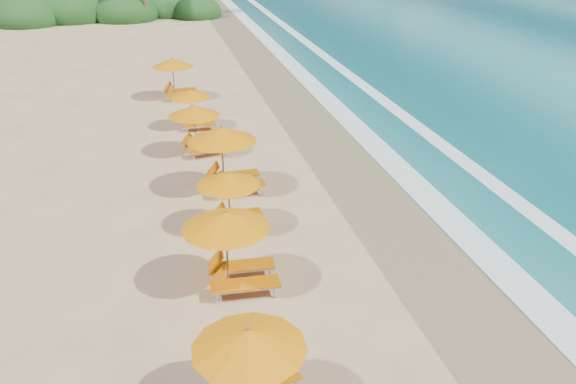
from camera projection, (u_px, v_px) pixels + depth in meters
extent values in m
plane|color=tan|center=(288.00, 224.00, 19.78)|extent=(160.00, 160.00, 0.00)
cube|color=olive|center=(399.00, 212.00, 20.60)|extent=(4.00, 160.00, 0.01)
cube|color=white|center=(438.00, 207.00, 20.90)|extent=(1.20, 160.00, 0.01)
cube|color=white|center=(513.00, 198.00, 21.52)|extent=(0.80, 160.00, 0.01)
cylinder|color=olive|center=(250.00, 376.00, 11.70)|extent=(0.06, 0.06, 2.24)
cone|color=orange|center=(249.00, 339.00, 11.30)|extent=(2.80, 2.80, 0.45)
sphere|color=olive|center=(248.00, 328.00, 11.19)|extent=(0.08, 0.08, 0.08)
cylinder|color=olive|center=(227.00, 252.00, 15.92)|extent=(0.06, 0.06, 2.34)
cone|color=orange|center=(225.00, 220.00, 15.50)|extent=(2.52, 2.52, 0.47)
sphere|color=olive|center=(225.00, 211.00, 15.39)|extent=(0.08, 0.08, 0.08)
cylinder|color=olive|center=(229.00, 203.00, 18.98)|extent=(0.05, 0.05, 2.02)
cone|color=orange|center=(228.00, 179.00, 18.63)|extent=(2.26, 2.26, 0.41)
sphere|color=olive|center=(228.00, 173.00, 18.53)|extent=(0.07, 0.07, 0.07)
cylinder|color=olive|center=(223.00, 161.00, 21.59)|extent=(0.06, 0.06, 2.50)
cone|color=orange|center=(221.00, 134.00, 21.15)|extent=(2.68, 2.68, 0.50)
sphere|color=olive|center=(221.00, 127.00, 21.03)|extent=(0.09, 0.09, 0.09)
cylinder|color=olive|center=(195.00, 131.00, 25.09)|extent=(0.05, 0.05, 2.15)
cone|color=orange|center=(194.00, 111.00, 24.71)|extent=(2.63, 2.63, 0.43)
sphere|color=olive|center=(194.00, 105.00, 24.61)|extent=(0.08, 0.08, 0.08)
cylinder|color=olive|center=(191.00, 110.00, 28.20)|extent=(0.05, 0.05, 1.91)
cone|color=orange|center=(190.00, 94.00, 27.86)|extent=(2.01, 2.01, 0.38)
sphere|color=olive|center=(189.00, 89.00, 27.76)|extent=(0.07, 0.07, 0.07)
cylinder|color=olive|center=(174.00, 79.00, 32.74)|extent=(0.06, 0.06, 2.25)
cone|color=orange|center=(172.00, 63.00, 32.34)|extent=(2.57, 2.57, 0.45)
sphere|color=olive|center=(172.00, 58.00, 32.23)|extent=(0.08, 0.08, 0.08)
ellipsoid|color=#163D14|center=(126.00, 13.00, 57.87)|extent=(6.40, 6.40, 4.16)
ellipsoid|color=#163D14|center=(74.00, 13.00, 57.69)|extent=(7.20, 7.20, 4.68)
ellipsoid|color=#163D14|center=(27.00, 19.00, 55.16)|extent=(6.00, 6.00, 3.90)
ellipsoid|color=#163D14|center=(166.00, 10.00, 60.49)|extent=(5.60, 5.60, 3.64)
ellipsoid|color=#163D14|center=(197.00, 12.00, 59.37)|extent=(5.00, 5.00, 3.25)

